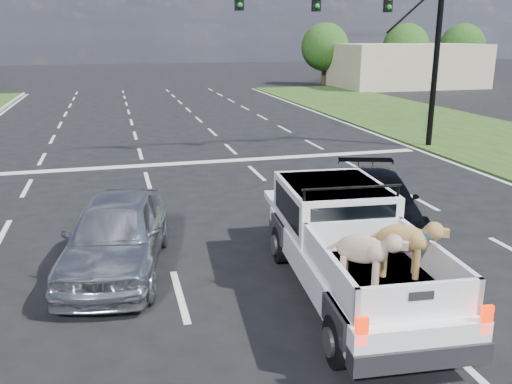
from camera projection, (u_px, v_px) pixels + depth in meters
ground at (277, 284)px, 9.77m from camera, size 160.00×160.00×0.00m
road_markings at (212, 188)px, 15.86m from camera, size 17.75×60.00×0.01m
traffic_signal at (382, 24)px, 19.96m from camera, size 9.11×0.31×7.00m
building_right at (407, 66)px, 46.23m from camera, size 12.00×7.00×3.60m
tree_far_d at (325, 47)px, 48.06m from camera, size 4.20×4.20×5.40m
tree_far_e at (406, 47)px, 50.02m from camera, size 4.20×4.20×5.40m
tree_far_f at (462, 46)px, 51.49m from camera, size 4.20×4.20×5.40m
pickup_truck at (350, 245)px, 9.20m from camera, size 2.29×5.28×1.93m
silver_sedan at (116, 234)px, 10.18m from camera, size 2.47×4.49×1.45m
black_coupe at (377, 200)px, 12.64m from camera, size 2.88×4.52×1.22m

